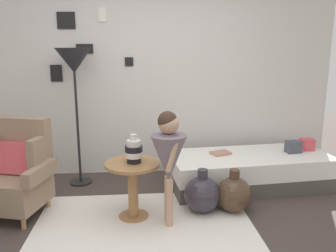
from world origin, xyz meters
The scene contains 14 objects.
ground_plane centered at (0.00, 0.00, 0.00)m, with size 12.00×12.00×0.00m, color #423833.
gallery_wall centered at (0.00, 1.95, 1.30)m, with size 4.80×0.12×2.60m.
rug centered at (-0.13, 0.44, 0.01)m, with size 2.08×1.37×0.01m, color silver.
armchair centered at (-1.40, 0.79, 0.44)m, with size 0.86×0.73×0.97m.
daybed centered at (1.17, 1.28, 0.20)m, with size 1.97×0.98×0.40m.
pillow_head centered at (1.93, 1.40, 0.47)m, with size 0.17×0.12×0.15m, color #D64C56.
pillow_mid centered at (1.72, 1.32, 0.47)m, with size 0.18×0.12×0.14m, color #474C56.
side_table centered at (-0.23, 0.59, 0.41)m, with size 0.54×0.54×0.58m.
vase_striped centered at (-0.21, 0.59, 0.69)m, with size 0.17×0.17×0.28m.
floor_lamp centered at (-0.90, 1.56, 1.45)m, with size 0.42×0.42×1.66m.
person_child centered at (0.11, 0.43, 0.71)m, with size 0.34×0.34×1.11m.
book_on_daybed centered at (0.82, 1.33, 0.42)m, with size 0.22×0.16×0.03m, color tan.
demijohn_near centered at (0.48, 0.66, 0.19)m, with size 0.37×0.37×0.46m.
demijohn_far centered at (0.80, 0.64, 0.19)m, with size 0.37×0.37×0.45m.
Camera 1 is at (-0.15, -2.63, 1.68)m, focal length 37.31 mm.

